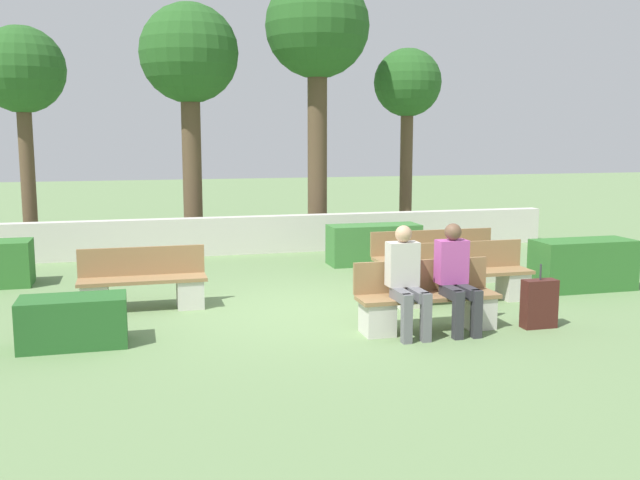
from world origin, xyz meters
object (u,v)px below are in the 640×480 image
(tree_leftmost, at_px, (22,75))
(tree_center_left, at_px, (189,60))
(person_seated_man, at_px, (456,273))
(tree_center_right, at_px, (317,33))
(bench_front, at_px, (427,304))
(suitcase, at_px, (539,304))
(person_seated_woman, at_px, (406,276))
(bench_left_side, at_px, (143,287))
(bench_right_side, at_px, (436,262))
(tree_rightmost, at_px, (408,88))
(bench_back, at_px, (460,279))

(tree_leftmost, relative_size, tree_center_left, 0.88)
(person_seated_man, bearing_deg, tree_center_right, 88.67)
(bench_front, xyz_separation_m, suitcase, (1.40, -0.27, -0.02))
(person_seated_man, relative_size, person_seated_woman, 1.00)
(bench_left_side, bearing_deg, bench_right_side, 0.01)
(bench_right_side, xyz_separation_m, tree_rightmost, (1.45, 5.05, 3.12))
(person_seated_woman, relative_size, tree_leftmost, 0.29)
(bench_front, distance_m, person_seated_man, 0.53)
(bench_left_side, height_order, tree_center_right, tree_center_right)
(bench_left_side, xyz_separation_m, suitcase, (4.80, -2.24, -0.02))
(tree_rightmost, bearing_deg, tree_leftmost, -178.94)
(bench_front, bearing_deg, bench_right_side, 63.80)
(person_seated_man, xyz_separation_m, tree_rightmost, (2.42, 7.79, 2.73))
(bench_left_side, bearing_deg, bench_front, -37.76)
(tree_center_left, distance_m, tree_center_right, 2.79)
(tree_leftmost, height_order, tree_center_right, tree_center_right)
(person_seated_woman, relative_size, tree_center_right, 0.23)
(bench_right_side, bearing_deg, person_seated_woman, -128.30)
(suitcase, relative_size, tree_rightmost, 0.19)
(bench_back, distance_m, tree_center_right, 7.36)
(bench_front, relative_size, tree_rightmost, 0.41)
(person_seated_woman, relative_size, tree_center_left, 0.26)
(suitcase, bearing_deg, bench_right_side, 92.47)
(bench_left_side, height_order, person_seated_man, person_seated_man)
(person_seated_man, relative_size, suitcase, 1.63)
(person_seated_woman, height_order, tree_center_right, tree_center_right)
(bench_front, bearing_deg, tree_rightmost, 70.36)
(bench_right_side, xyz_separation_m, tree_center_right, (-0.80, 4.67, 4.23))
(bench_back, bearing_deg, person_seated_man, -106.88)
(suitcase, height_order, tree_leftmost, tree_leftmost)
(bench_front, relative_size, suitcase, 2.20)
(tree_center_right, bearing_deg, bench_back, -84.44)
(bench_back, bearing_deg, bench_front, -118.68)
(bench_front, height_order, tree_center_right, tree_center_right)
(bench_left_side, bearing_deg, suitcase, -32.69)
(bench_left_side, relative_size, tree_rightmost, 0.40)
(person_seated_man, distance_m, tree_center_right, 8.34)
(bench_front, distance_m, bench_left_side, 3.92)
(bench_right_side, xyz_separation_m, tree_leftmost, (-6.81, 4.90, 3.25))
(suitcase, bearing_deg, bench_front, 169.04)
(suitcase, distance_m, tree_leftmost, 10.92)
(tree_leftmost, bearing_deg, bench_right_side, -35.76)
(tree_center_left, distance_m, tree_rightmost, 4.99)
(suitcase, bearing_deg, bench_left_side, 154.99)
(tree_center_left, bearing_deg, tree_center_right, -5.45)
(person_seated_woman, distance_m, tree_rightmost, 8.81)
(person_seated_woman, bearing_deg, bench_front, 22.38)
(bench_right_side, distance_m, tree_rightmost, 6.12)
(bench_front, xyz_separation_m, tree_center_right, (0.48, 7.27, 4.24))
(bench_back, distance_m, person_seated_man, 1.65)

